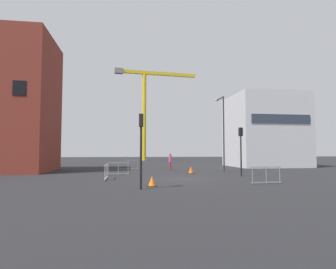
# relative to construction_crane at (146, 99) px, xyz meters

# --- Properties ---
(ground) EXTENTS (160.00, 160.00, 0.00)m
(ground) POSITION_rel_construction_crane_xyz_m (0.05, -40.97, -13.67)
(ground) COLOR black
(brick_building) EXTENTS (8.93, 8.09, 13.58)m
(brick_building) POSITION_rel_construction_crane_xyz_m (-16.12, -31.57, -6.88)
(brick_building) COLOR maroon
(brick_building) RESTS_ON ground
(office_block) EXTENTS (9.01, 8.48, 9.50)m
(office_block) POSITION_rel_construction_crane_xyz_m (14.29, -25.91, -8.92)
(office_block) COLOR silver
(office_block) RESTS_ON ground
(construction_crane) EXTENTS (18.38, 2.70, 20.04)m
(construction_crane) POSITION_rel_construction_crane_xyz_m (0.00, 0.00, 0.00)
(construction_crane) COLOR yellow
(construction_crane) RESTS_ON ground
(streetlamp_tall) EXTENTS (0.44, 1.90, 7.62)m
(streetlamp_tall) POSITION_rel_construction_crane_xyz_m (5.54, -34.12, -9.18)
(streetlamp_tall) COLOR #2D2D30
(streetlamp_tall) RESTS_ON ground
(traffic_light_corner) EXTENTS (0.26, 0.38, 4.06)m
(traffic_light_corner) POSITION_rel_construction_crane_xyz_m (-3.29, -46.19, -10.95)
(traffic_light_corner) COLOR black
(traffic_light_corner) RESTS_ON ground
(traffic_light_island) EXTENTS (0.39, 0.31, 3.98)m
(traffic_light_island) POSITION_rel_construction_crane_xyz_m (5.23, -39.39, -11.00)
(traffic_light_island) COLOR black
(traffic_light_island) RESTS_ON ground
(pedestrian_walking) EXTENTS (0.34, 0.34, 1.83)m
(pedestrian_walking) POSITION_rel_construction_crane_xyz_m (0.49, -31.69, -12.60)
(pedestrian_walking) COLOR red
(pedestrian_walking) RESTS_ON ground
(safety_barrier_left_run) EXTENTS (2.32, 0.37, 1.08)m
(safety_barrier_left_run) POSITION_rel_construction_crane_xyz_m (-3.93, -30.36, -13.11)
(safety_barrier_left_run) COLOR gray
(safety_barrier_left_run) RESTS_ON ground
(safety_barrier_mid_span) EXTENTS (1.87, 0.11, 1.08)m
(safety_barrier_mid_span) POSITION_rel_construction_crane_xyz_m (-4.80, -36.73, -13.11)
(safety_barrier_mid_span) COLOR gray
(safety_barrier_mid_span) RESTS_ON ground
(safety_barrier_rear) EXTENTS (2.05, 0.15, 1.08)m
(safety_barrier_rear) POSITION_rel_construction_crane_xyz_m (4.53, -44.90, -13.11)
(safety_barrier_rear) COLOR gray
(safety_barrier_rear) RESTS_ON ground
(safety_barrier_right_run) EXTENTS (0.08, 2.25, 1.08)m
(safety_barrier_right_run) POSITION_rel_construction_crane_xyz_m (-5.54, -40.58, -13.11)
(safety_barrier_right_run) COLOR #B2B5BA
(safety_barrier_right_run) RESTS_ON ground
(traffic_cone_by_barrier) EXTENTS (0.58, 0.58, 0.59)m
(traffic_cone_by_barrier) POSITION_rel_construction_crane_xyz_m (-2.59, -44.98, -13.40)
(traffic_cone_by_barrier) COLOR black
(traffic_cone_by_barrier) RESTS_ON ground
(traffic_cone_striped) EXTENTS (0.63, 0.63, 0.63)m
(traffic_cone_striped) POSITION_rel_construction_crane_xyz_m (1.77, -36.05, -13.38)
(traffic_cone_striped) COLOR black
(traffic_cone_striped) RESTS_ON ground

